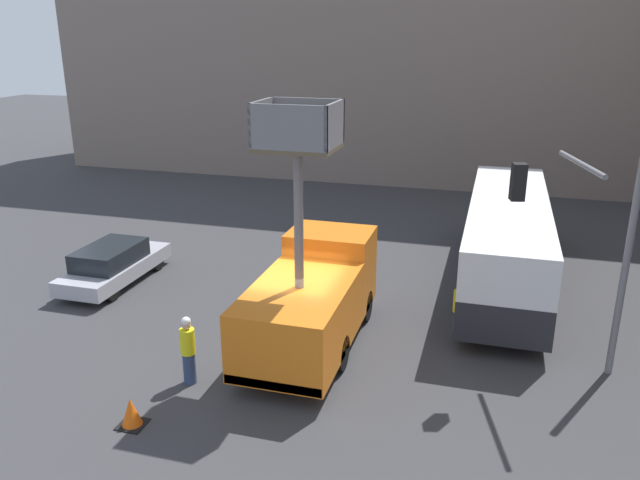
% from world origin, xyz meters
% --- Properties ---
extents(ground_plane, '(120.00, 120.00, 0.00)m').
position_xyz_m(ground_plane, '(0.00, 0.00, 0.00)').
color(ground_plane, '#38383A').
extents(building_backdrop_far, '(44.00, 10.00, 18.17)m').
position_xyz_m(building_backdrop_far, '(0.00, 24.95, 9.08)').
color(building_backdrop_far, gray).
rests_on(building_backdrop_far, ground_plane).
extents(utility_truck, '(2.52, 6.24, 7.00)m').
position_xyz_m(utility_truck, '(0.48, 0.30, 1.55)').
color(utility_truck, orange).
rests_on(utility_truck, ground_plane).
extents(city_bus, '(2.62, 11.47, 3.06)m').
position_xyz_m(city_bus, '(5.69, 6.52, 1.81)').
color(city_bus, '#232328').
rests_on(city_bus, ground_plane).
extents(traffic_light_pole, '(3.06, 2.81, 5.89)m').
position_xyz_m(traffic_light_pole, '(7.44, 0.73, 3.96)').
color(traffic_light_pole, slate).
rests_on(traffic_light_pole, ground_plane).
extents(road_worker_near_truck, '(0.38, 0.38, 1.85)m').
position_xyz_m(road_worker_near_truck, '(-1.93, -2.51, 0.93)').
color(road_worker_near_truck, navy).
rests_on(road_worker_near_truck, ground_plane).
extents(road_worker_directing, '(0.38, 0.38, 1.80)m').
position_xyz_m(road_worker_directing, '(4.47, 1.95, 0.90)').
color(road_worker_directing, navy).
rests_on(road_worker_directing, ground_plane).
extents(traffic_cone_near_truck, '(0.61, 0.61, 0.69)m').
position_xyz_m(traffic_cone_near_truck, '(-2.36, -4.54, 0.33)').
color(traffic_cone_near_truck, black).
rests_on(traffic_cone_near_truck, ground_plane).
extents(parked_car_curbside, '(1.84, 4.73, 1.44)m').
position_xyz_m(parked_car_curbside, '(-7.63, 2.78, 0.73)').
color(parked_car_curbside, '#A8A8B2').
rests_on(parked_car_curbside, ground_plane).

